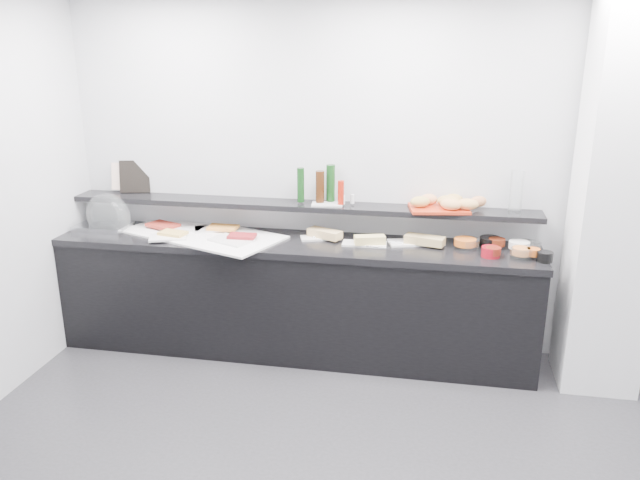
% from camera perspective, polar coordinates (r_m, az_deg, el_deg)
% --- Properties ---
extents(back_wall, '(5.00, 0.02, 2.70)m').
position_cam_1_polar(back_wall, '(4.74, 6.62, 5.71)').
color(back_wall, '#B9BDC1').
rests_on(back_wall, ground).
extents(column, '(0.50, 0.50, 2.70)m').
position_cam_1_polar(column, '(4.54, 25.52, 3.59)').
color(column, white).
rests_on(column, ground).
extents(buffet_cabinet, '(3.60, 0.60, 0.85)m').
position_cam_1_polar(buffet_cabinet, '(4.83, -2.38, -5.47)').
color(buffet_cabinet, black).
rests_on(buffet_cabinet, ground).
extents(counter_top, '(3.62, 0.62, 0.05)m').
position_cam_1_polar(counter_top, '(4.67, -2.45, -0.38)').
color(counter_top, black).
rests_on(counter_top, buffet_cabinet).
extents(wall_shelf, '(3.60, 0.25, 0.04)m').
position_cam_1_polar(wall_shelf, '(4.77, -2.01, 3.17)').
color(wall_shelf, black).
rests_on(wall_shelf, back_wall).
extents(cloche_base, '(0.42, 0.28, 0.04)m').
position_cam_1_polar(cloche_base, '(5.25, -19.21, 1.16)').
color(cloche_base, '#B5B8BC').
rests_on(cloche_base, counter_top).
extents(cloche_dome, '(0.46, 0.37, 0.34)m').
position_cam_1_polar(cloche_dome, '(5.18, -18.81, 2.19)').
color(cloche_dome, white).
rests_on(cloche_dome, cloche_base).
extents(linen_runner, '(1.37, 0.99, 0.01)m').
position_cam_1_polar(linen_runner, '(4.89, -10.69, 0.54)').
color(linen_runner, white).
rests_on(linen_runner, counter_top).
extents(platter_meat_a, '(0.36, 0.26, 0.01)m').
position_cam_1_polar(platter_meat_a, '(5.07, -12.29, 1.22)').
color(platter_meat_a, white).
rests_on(platter_meat_a, linen_runner).
extents(food_meat_a, '(0.29, 0.24, 0.02)m').
position_cam_1_polar(food_meat_a, '(5.08, -14.17, 1.33)').
color(food_meat_a, maroon).
rests_on(food_meat_a, platter_meat_a).
extents(platter_salmon, '(0.31, 0.27, 0.01)m').
position_cam_1_polar(platter_salmon, '(4.97, -9.85, 1.02)').
color(platter_salmon, silver).
rests_on(platter_salmon, linen_runner).
extents(food_salmon, '(0.23, 0.14, 0.02)m').
position_cam_1_polar(food_salmon, '(4.92, -8.87, 1.14)').
color(food_salmon, orange).
rests_on(food_salmon, platter_salmon).
extents(platter_cheese, '(0.32, 0.26, 0.01)m').
position_cam_1_polar(platter_cheese, '(4.82, -13.72, 0.25)').
color(platter_cheese, white).
rests_on(platter_cheese, linen_runner).
extents(food_cheese, '(0.22, 0.17, 0.02)m').
position_cam_1_polar(food_cheese, '(4.84, -13.30, 0.62)').
color(food_cheese, '#DAB155').
rests_on(food_cheese, platter_cheese).
extents(platter_meat_b, '(0.36, 0.31, 0.01)m').
position_cam_1_polar(platter_meat_b, '(4.66, -8.14, -0.00)').
color(platter_meat_b, white).
rests_on(platter_meat_b, linen_runner).
extents(food_meat_b, '(0.20, 0.13, 0.02)m').
position_cam_1_polar(food_meat_b, '(4.68, -7.14, 0.36)').
color(food_meat_b, maroon).
rests_on(food_meat_b, platter_meat_b).
extents(sandwich_plate_left, '(0.33, 0.22, 0.01)m').
position_cam_1_polar(sandwich_plate_left, '(4.72, 0.06, 0.21)').
color(sandwich_plate_left, white).
rests_on(sandwich_plate_left, counter_top).
extents(sandwich_food_left, '(0.28, 0.20, 0.06)m').
position_cam_1_polar(sandwich_food_left, '(4.69, 0.44, 0.60)').
color(sandwich_food_left, tan).
rests_on(sandwich_food_left, sandwich_plate_left).
extents(tongs_left, '(0.16, 0.03, 0.01)m').
position_cam_1_polar(tongs_left, '(4.67, 0.25, 0.20)').
color(tongs_left, silver).
rests_on(tongs_left, sandwich_plate_left).
extents(sandwich_plate_mid, '(0.33, 0.15, 0.01)m').
position_cam_1_polar(sandwich_plate_mid, '(4.58, 4.09, -0.35)').
color(sandwich_plate_mid, silver).
rests_on(sandwich_plate_mid, counter_top).
extents(sandwich_food_mid, '(0.24, 0.14, 0.06)m').
position_cam_1_polar(sandwich_food_mid, '(4.56, 4.57, 0.02)').
color(sandwich_food_mid, '#DCC673').
rests_on(sandwich_food_mid, sandwich_plate_mid).
extents(tongs_mid, '(0.16, 0.03, 0.01)m').
position_cam_1_polar(tongs_mid, '(4.48, 5.13, -0.63)').
color(tongs_mid, silver).
rests_on(tongs_mid, sandwich_plate_mid).
extents(sandwich_plate_right, '(0.43, 0.28, 0.01)m').
position_cam_1_polar(sandwich_plate_right, '(4.66, 8.74, -0.21)').
color(sandwich_plate_right, white).
rests_on(sandwich_plate_right, counter_top).
extents(sandwich_food_right, '(0.30, 0.18, 0.06)m').
position_cam_1_polar(sandwich_food_right, '(4.60, 9.55, 0.00)').
color(sandwich_food_right, tan).
rests_on(sandwich_food_right, sandwich_plate_right).
extents(tongs_right, '(0.16, 0.02, 0.01)m').
position_cam_1_polar(tongs_right, '(4.60, 7.22, -0.23)').
color(tongs_right, '#B4B5BB').
rests_on(tongs_right, sandwich_plate_right).
extents(bowl_glass_fruit, '(0.20, 0.20, 0.07)m').
position_cam_1_polar(bowl_glass_fruit, '(4.61, 13.30, -0.31)').
color(bowl_glass_fruit, white).
rests_on(bowl_glass_fruit, counter_top).
extents(fill_glass_fruit, '(0.20, 0.20, 0.05)m').
position_cam_1_polar(fill_glass_fruit, '(4.60, 13.13, -0.18)').
color(fill_glass_fruit, orange).
rests_on(fill_glass_fruit, bowl_glass_fruit).
extents(bowl_black_jam, '(0.17, 0.17, 0.07)m').
position_cam_1_polar(bowl_black_jam, '(4.69, 15.30, -0.17)').
color(bowl_black_jam, black).
rests_on(bowl_black_jam, counter_top).
extents(fill_black_jam, '(0.15, 0.15, 0.05)m').
position_cam_1_polar(fill_black_jam, '(4.66, 15.86, -0.17)').
color(fill_black_jam, '#5E1E0D').
rests_on(fill_black_jam, bowl_black_jam).
extents(bowl_glass_cream, '(0.17, 0.17, 0.07)m').
position_cam_1_polar(bowl_glass_cream, '(4.66, 18.52, -0.59)').
color(bowl_glass_cream, white).
rests_on(bowl_glass_cream, counter_top).
extents(fill_glass_cream, '(0.19, 0.19, 0.05)m').
position_cam_1_polar(fill_glass_cream, '(4.64, 17.75, -0.43)').
color(fill_glass_cream, white).
rests_on(fill_glass_cream, bowl_glass_cream).
extents(bowl_red_jam, '(0.16, 0.16, 0.07)m').
position_cam_1_polar(bowl_red_jam, '(4.47, 15.34, -1.06)').
color(bowl_red_jam, maroon).
rests_on(bowl_red_jam, counter_top).
extents(fill_red_jam, '(0.11, 0.11, 0.05)m').
position_cam_1_polar(fill_red_jam, '(4.46, 15.55, -0.96)').
color(fill_red_jam, '#61170D').
rests_on(fill_red_jam, bowl_red_jam).
extents(bowl_glass_salmon, '(0.18, 0.18, 0.07)m').
position_cam_1_polar(bowl_glass_salmon, '(4.49, 17.90, -1.20)').
color(bowl_glass_salmon, silver).
rests_on(bowl_glass_salmon, counter_top).
extents(fill_glass_salmon, '(0.14, 0.14, 0.05)m').
position_cam_1_polar(fill_glass_salmon, '(4.51, 17.91, -0.97)').
color(fill_glass_salmon, orange).
rests_on(fill_glass_salmon, bowl_glass_salmon).
extents(bowl_black_fruit, '(0.14, 0.14, 0.07)m').
position_cam_1_polar(bowl_black_fruit, '(4.48, 19.86, -1.45)').
color(bowl_black_fruit, black).
rests_on(bowl_black_fruit, counter_top).
extents(fill_black_fruit, '(0.12, 0.12, 0.05)m').
position_cam_1_polar(fill_black_fruit, '(4.51, 18.92, -1.05)').
color(fill_black_fruit, '#CA5A1B').
rests_on(fill_black_fruit, bowl_black_fruit).
extents(framed_print, '(0.25, 0.13, 0.26)m').
position_cam_1_polar(framed_print, '(5.30, -16.58, 5.58)').
color(framed_print, black).
rests_on(framed_print, wall_shelf).
extents(print_art, '(0.17, 0.07, 0.22)m').
position_cam_1_polar(print_art, '(5.34, -17.72, 5.56)').
color(print_art, beige).
rests_on(print_art, framed_print).
extents(condiment_tray, '(0.25, 0.17, 0.01)m').
position_cam_1_polar(condiment_tray, '(4.70, 0.66, 3.30)').
color(condiment_tray, silver).
rests_on(condiment_tray, wall_shelf).
extents(bottle_green_a, '(0.06, 0.06, 0.26)m').
position_cam_1_polar(bottle_green_a, '(4.72, -1.78, 5.05)').
color(bottle_green_a, '#0F3711').
rests_on(bottle_green_a, condiment_tray).
extents(bottle_brown, '(0.08, 0.08, 0.24)m').
position_cam_1_polar(bottle_brown, '(4.70, -0.00, 4.89)').
color(bottle_brown, '#351A09').
rests_on(bottle_brown, condiment_tray).
extents(bottle_green_b, '(0.09, 0.09, 0.28)m').
position_cam_1_polar(bottle_green_b, '(4.74, 0.97, 5.23)').
color(bottle_green_b, '#103B13').
rests_on(bottle_green_b, condiment_tray).
extents(bottle_hot, '(0.06, 0.06, 0.18)m').
position_cam_1_polar(bottle_hot, '(4.65, 1.92, 4.36)').
color(bottle_hot, '#A41B0B').
rests_on(bottle_hot, condiment_tray).
extents(shaker_salt, '(0.04, 0.04, 0.07)m').
position_cam_1_polar(shaker_salt, '(4.69, 2.97, 3.77)').
color(shaker_salt, silver).
rests_on(shaker_salt, condiment_tray).
extents(shaker_pepper, '(0.04, 0.04, 0.07)m').
position_cam_1_polar(shaker_pepper, '(4.67, 2.13, 3.72)').
color(shaker_pepper, white).
rests_on(shaker_pepper, condiment_tray).
extents(bread_tray, '(0.46, 0.36, 0.02)m').
position_cam_1_polar(bread_tray, '(4.64, 10.79, 2.84)').
color(bread_tray, '#AF2C12').
rests_on(bread_tray, wall_shelf).
extents(bread_roll_nw, '(0.13, 0.10, 0.08)m').
position_cam_1_polar(bread_roll_nw, '(4.69, 9.95, 3.69)').
color(bread_roll_nw, '#D38650').
rests_on(bread_roll_nw, bread_tray).
extents(bread_roll_n, '(0.16, 0.13, 0.08)m').
position_cam_1_polar(bread_roll_n, '(4.72, 12.17, 3.66)').
color(bread_roll_n, '#B78A45').
rests_on(bread_roll_n, bread_tray).
extents(bread_roll_ne, '(0.15, 0.12, 0.08)m').
position_cam_1_polar(bread_roll_ne, '(4.70, 14.28, 3.43)').
color(bread_roll_ne, '#C2794A').
rests_on(bread_roll_ne, bread_tray).
extents(bread_roll_sw, '(0.17, 0.13, 0.08)m').
position_cam_1_polar(bread_roll_sw, '(4.60, 9.13, 3.47)').
color(bread_roll_sw, '#B49244').
rests_on(bread_roll_sw, bread_tray).
extents(bread_roll_s, '(0.17, 0.14, 0.08)m').
position_cam_1_polar(bread_roll_s, '(4.56, 11.86, 3.20)').
color(bread_roll_s, tan).
rests_on(bread_roll_s, bread_tray).
extents(bread_roll_se, '(0.16, 0.11, 0.08)m').
position_cam_1_polar(bread_roll_se, '(4.60, 13.35, 3.21)').
color(bread_roll_se, tan).
rests_on(bread_roll_se, bread_tray).
extents(bread_roll_midw, '(0.16, 0.11, 0.08)m').
position_cam_1_polar(bread_roll_midw, '(4.63, 11.80, 3.42)').
color(bread_roll_midw, tan).
rests_on(bread_roll_midw, bread_tray).
extents(bread_roll_mide, '(0.15, 0.10, 0.08)m').
position_cam_1_polar(bread_roll_mide, '(4.66, 11.52, 3.53)').
color(bread_roll_mide, '#B48944').
rests_on(bread_roll_mide, bread_tray).
extents(carafe, '(0.11, 0.11, 0.30)m').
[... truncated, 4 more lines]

